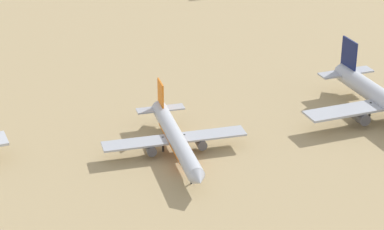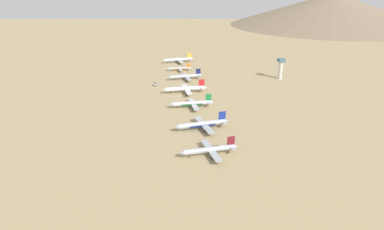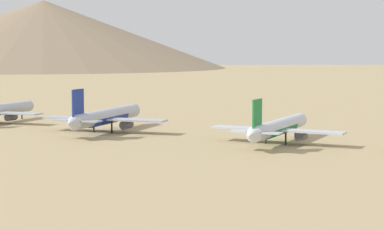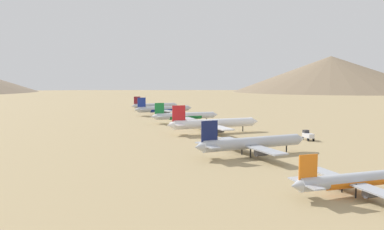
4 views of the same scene
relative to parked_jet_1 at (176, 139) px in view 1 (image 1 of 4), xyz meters
name	(u,v)px [view 1 (image 1 of 4)]	position (x,y,z in m)	size (l,w,h in m)	color
parked_jet_1	(176,139)	(0.00, 0.00, 0.00)	(31.46, 25.64, 9.07)	#B2B7C1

